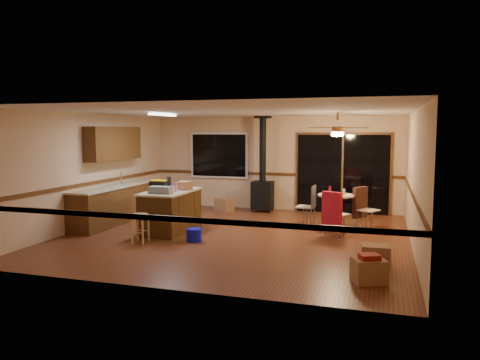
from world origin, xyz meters
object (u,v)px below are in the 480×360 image
at_px(blue_bucket, 194,235).
at_px(box_under_window, 224,205).
at_px(toolbox_black, 159,186).
at_px(chair_left, 310,201).
at_px(toolbox_grey, 161,190).
at_px(chair_right, 361,203).
at_px(wood_stove, 263,185).
at_px(bar_stool, 140,228).
at_px(box_corner_a, 369,271).
at_px(kitchen_island, 171,211).
at_px(box_corner_b, 375,256).
at_px(chair_near, 333,209).
at_px(dining_table, 336,206).

bearing_deg(blue_bucket, box_under_window, 99.24).
bearing_deg(toolbox_black, chair_left, 25.28).
bearing_deg(toolbox_grey, blue_bucket, -16.93).
bearing_deg(toolbox_grey, chair_right, 26.08).
relative_size(wood_stove, chair_left, 4.89).
distance_m(bar_stool, box_corner_a, 4.56).
relative_size(toolbox_black, chair_left, 0.71).
bearing_deg(kitchen_island, blue_bucket, -40.68).
relative_size(toolbox_grey, blue_bucket, 1.53).
relative_size(toolbox_grey, bar_stool, 0.82).
relative_size(bar_stool, box_corner_b, 1.30).
xyz_separation_m(bar_stool, chair_right, (4.10, 2.63, 0.31)).
height_order(bar_stool, chair_right, chair_right).
xyz_separation_m(kitchen_island, toolbox_grey, (0.00, -0.48, 0.52)).
bearing_deg(toolbox_grey, chair_left, 33.68).
relative_size(bar_stool, box_corner_a, 1.27).
height_order(toolbox_grey, box_corner_b, toolbox_grey).
relative_size(toolbox_black, box_under_window, 0.83).
relative_size(wood_stove, chair_near, 3.60).
bearing_deg(wood_stove, kitchen_island, -113.09).
bearing_deg(wood_stove, chair_right, -30.41).
bearing_deg(bar_stool, chair_left, 41.02).
distance_m(bar_stool, chair_right, 4.88).
relative_size(bar_stool, blue_bucket, 1.87).
xyz_separation_m(toolbox_grey, dining_table, (3.44, 1.80, -0.45)).
bearing_deg(chair_near, toolbox_black, -172.20).
relative_size(toolbox_grey, box_corner_b, 1.06).
bearing_deg(wood_stove, toolbox_grey, -110.20).
xyz_separation_m(toolbox_grey, box_corner_b, (4.36, -1.03, -0.79)).
height_order(dining_table, box_corner_a, dining_table).
bearing_deg(kitchen_island, dining_table, 21.07).
height_order(blue_bucket, chair_left, chair_left).
height_order(bar_stool, chair_near, chair_near).
bearing_deg(box_corner_b, toolbox_grey, 166.66).
height_order(toolbox_black, chair_right, toolbox_black).
height_order(kitchen_island, chair_near, chair_near).
xyz_separation_m(blue_bucket, chair_near, (2.60, 1.20, 0.47)).
bearing_deg(dining_table, toolbox_black, -159.63).
bearing_deg(toolbox_black, box_corner_a, -26.93).
bearing_deg(toolbox_grey, dining_table, 27.66).
xyz_separation_m(wood_stove, chair_right, (2.69, -1.58, -0.13)).
bearing_deg(kitchen_island, toolbox_black, -169.34).
xyz_separation_m(toolbox_grey, chair_left, (2.84, 1.90, -0.38)).
bearing_deg(chair_right, toolbox_grey, -153.92).
distance_m(bar_stool, blue_bucket, 1.07).
bearing_deg(toolbox_grey, box_corner_a, -23.70).
xyz_separation_m(chair_left, chair_right, (1.14, 0.06, 0.01)).
distance_m(kitchen_island, box_corner_a, 4.90).
bearing_deg(box_under_window, kitchen_island, -95.89).
distance_m(wood_stove, dining_table, 2.76).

